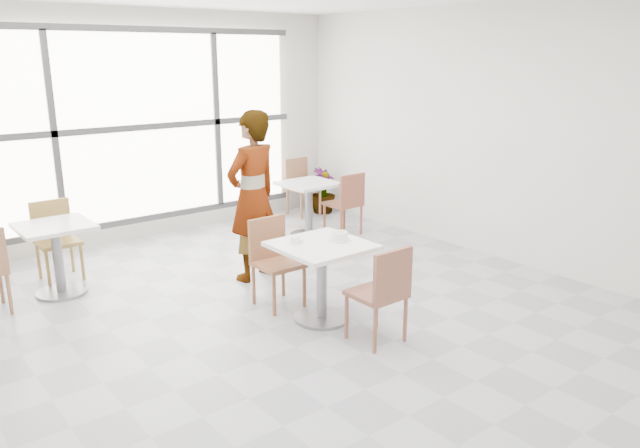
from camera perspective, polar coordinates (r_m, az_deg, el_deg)
floor at (r=5.85m, az=-1.85°, el=-8.85°), size 7.00×7.00×0.00m
wall_back at (r=8.45m, az=-16.48°, el=8.70°), size 6.00×0.00×6.00m
wall_right at (r=7.57m, az=16.72°, el=7.95°), size 0.00×7.00×7.00m
window at (r=8.40m, az=-16.31°, el=8.67°), size 4.60×0.07×2.52m
main_table at (r=5.65m, az=0.17°, el=-4.04°), size 0.80×0.80×0.75m
chair_near at (r=5.23m, az=5.92°, el=-6.04°), size 0.42×0.42×0.87m
chair_far at (r=6.06m, az=-4.35°, el=-2.94°), size 0.42×0.42×0.87m
oatmeal_bowl at (r=5.66m, az=1.81°, el=-1.12°), size 0.21×0.21×0.09m
coffee_cup at (r=5.58m, az=-2.37°, el=-1.53°), size 0.16×0.13×0.07m
person at (r=6.66m, az=-6.28°, el=2.56°), size 0.75×0.57×1.86m
bg_table_left at (r=6.84m, az=-23.32°, el=-2.15°), size 0.70×0.70×0.75m
bg_table_right at (r=8.32m, az=-1.05°, el=2.13°), size 0.70×0.70×0.75m
bg_chair_left_far at (r=7.34m, az=-23.46°, el=-0.91°), size 0.42×0.42×0.87m
bg_chair_right_near at (r=8.34m, az=2.52°, el=2.25°), size 0.42×0.42×0.87m
bg_chair_right_far at (r=9.47m, az=-1.84°, el=3.87°), size 0.42×0.42×0.87m
plant_right at (r=9.59m, az=0.26°, el=3.12°), size 0.48×0.48×0.70m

